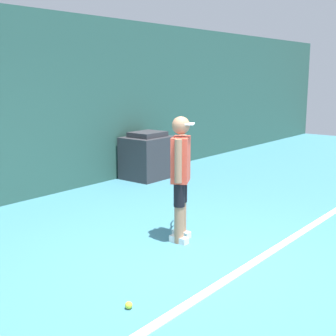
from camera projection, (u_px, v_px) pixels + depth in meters
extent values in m
plane|color=teal|center=(190.00, 262.00, 5.24)|extent=(24.00, 24.00, 0.00)
cube|color=white|center=(235.00, 275.00, 4.88)|extent=(21.60, 0.10, 0.01)
cylinder|color=#A37556|center=(179.00, 225.00, 5.78)|extent=(0.12, 0.12, 0.47)
cylinder|color=black|center=(179.00, 195.00, 5.71)|extent=(0.14, 0.14, 0.29)
cube|color=white|center=(179.00, 240.00, 5.82)|extent=(0.10, 0.24, 0.08)
cylinder|color=#A37556|center=(182.00, 219.00, 6.00)|extent=(0.12, 0.12, 0.47)
cylinder|color=black|center=(182.00, 191.00, 5.92)|extent=(0.14, 0.14, 0.29)
cube|color=white|center=(182.00, 234.00, 6.04)|extent=(0.10, 0.24, 0.08)
cube|color=#E54C38|center=(181.00, 160.00, 5.73)|extent=(0.39, 0.34, 0.56)
sphere|color=#A37556|center=(181.00, 125.00, 5.65)|extent=(0.22, 0.22, 0.22)
cube|color=white|center=(189.00, 124.00, 5.63)|extent=(0.22, 0.19, 0.02)
cylinder|color=#A37556|center=(178.00, 161.00, 5.54)|extent=(0.09, 0.09, 0.53)
cylinder|color=#A37556|center=(183.00, 156.00, 5.92)|extent=(0.09, 0.09, 0.53)
cylinder|color=black|center=(184.00, 174.00, 6.06)|extent=(0.18, 0.12, 0.03)
torus|color=#2851B2|center=(186.00, 171.00, 6.28)|extent=(0.26, 0.16, 0.29)
sphere|color=#D1E533|center=(129.00, 305.00, 4.18)|extent=(0.07, 0.07, 0.07)
cube|color=#333338|center=(148.00, 157.00, 9.42)|extent=(0.95, 0.77, 0.84)
cube|color=#333338|center=(148.00, 134.00, 9.32)|extent=(0.66, 0.54, 0.10)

